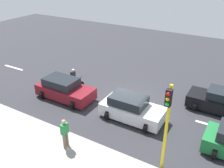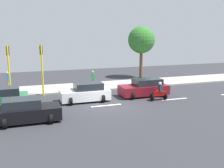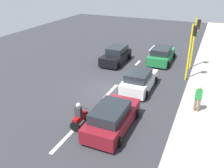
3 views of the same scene
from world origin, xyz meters
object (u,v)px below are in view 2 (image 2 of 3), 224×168
object	(u,v)px
car_maroon	(144,88)
car_white	(86,93)
traffic_light_corner	(9,64)
car_black	(26,111)
pedestrian_by_tree	(8,80)
pedestrian_near_signal	(93,79)
street_tree_south	(141,40)
motorcycle	(159,93)
traffic_light_midblock	(42,63)

from	to	relation	value
car_maroon	car_white	world-z (taller)	same
car_maroon	traffic_light_corner	world-z (taller)	traffic_light_corner
car_black	pedestrian_by_tree	xyz separation A→B (m)	(9.96, 1.44, 0.35)
car_black	pedestrian_near_signal	bearing A→B (deg)	-38.54
car_maroon	pedestrian_near_signal	size ratio (longest dim) A/B	2.50
car_white	pedestrian_by_tree	size ratio (longest dim) A/B	2.34
traffic_light_corner	car_maroon	bearing A→B (deg)	-104.83
car_black	car_white	bearing A→B (deg)	-51.04
car_white	street_tree_south	world-z (taller)	street_tree_south
pedestrian_near_signal	traffic_light_corner	distance (m)	7.84
car_maroon	motorcycle	xyz separation A→B (m)	(-1.76, -0.48, -0.07)
car_maroon	motorcycle	size ratio (longest dim) A/B	2.76
pedestrian_by_tree	traffic_light_corner	xyz separation A→B (m)	(-3.14, -0.31, 1.87)
car_black	pedestrian_near_signal	distance (m)	10.26
traffic_light_midblock	car_maroon	bearing A→B (deg)	-109.25
traffic_light_corner	street_tree_south	xyz separation A→B (m)	(5.81, -14.79, 1.61)
pedestrian_by_tree	motorcycle	bearing A→B (deg)	-123.37
motorcycle	car_white	bearing A→B (deg)	74.19
traffic_light_corner	traffic_light_midblock	bearing A→B (deg)	-90.00
motorcycle	car_black	bearing A→B (deg)	101.51
car_maroon	traffic_light_corner	bearing A→B (deg)	75.17
traffic_light_midblock	car_black	bearing A→B (deg)	167.18
car_black	traffic_light_midblock	xyz separation A→B (m)	(6.82, -1.55, 2.22)
car_white	traffic_light_midblock	distance (m)	4.89
car_black	car_white	size ratio (longest dim) A/B	1.02
pedestrian_near_signal	pedestrian_by_tree	size ratio (longest dim) A/B	1.00
motorcycle	traffic_light_corner	size ratio (longest dim) A/B	0.34
car_maroon	car_black	world-z (taller)	same
car_maroon	street_tree_south	distance (m)	10.24
pedestrian_near_signal	traffic_light_midblock	xyz separation A→B (m)	(-1.20, 4.83, 1.87)
motorcycle	street_tree_south	xyz separation A→B (m)	(10.50, -3.21, 3.90)
car_black	traffic_light_corner	world-z (taller)	traffic_light_corner
street_tree_south	motorcycle	bearing A→B (deg)	162.99
motorcycle	pedestrian_by_tree	world-z (taller)	pedestrian_by_tree
street_tree_south	traffic_light_midblock	bearing A→B (deg)	115.64
motorcycle	traffic_light_midblock	size ratio (longest dim) A/B	0.34
pedestrian_near_signal	motorcycle	bearing A→B (deg)	-145.43
car_black	traffic_light_corner	xyz separation A→B (m)	(6.82, 1.13, 2.22)
car_black	traffic_light_corner	bearing A→B (deg)	9.44
car_white	pedestrian_near_signal	distance (m)	4.60
car_black	pedestrian_by_tree	world-z (taller)	pedestrian_by_tree
pedestrian_by_tree	car_white	bearing A→B (deg)	-135.43
car_maroon	car_black	bearing A→B (deg)	111.30
traffic_light_corner	traffic_light_midblock	size ratio (longest dim) A/B	1.00
car_maroon	pedestrian_by_tree	distance (m)	12.93
car_black	traffic_light_midblock	size ratio (longest dim) A/B	0.89
car_maroon	pedestrian_by_tree	xyz separation A→B (m)	(6.08, 11.41, 0.35)
motorcycle	traffic_light_midblock	bearing A→B (deg)	62.17
street_tree_south	car_white	bearing A→B (deg)	134.56
traffic_light_corner	pedestrian_by_tree	bearing A→B (deg)	5.64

